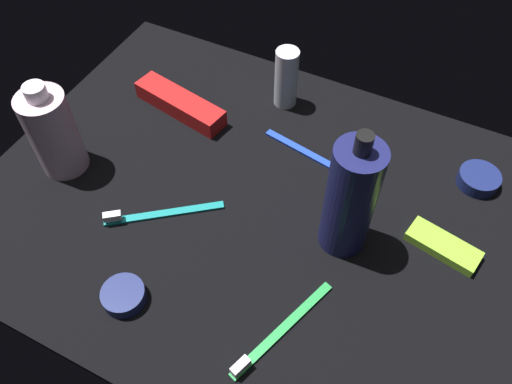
{
  "coord_description": "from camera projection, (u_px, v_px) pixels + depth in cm",
  "views": [
    {
      "loc": [
        -20.94,
        41.88,
        63.86
      ],
      "look_at": [
        0.0,
        0.0,
        3.0
      ],
      "focal_mm": 36.25,
      "sensor_mm": 36.0,
      "label": 1
    }
  ],
  "objects": [
    {
      "name": "snack_bar_lime",
      "position": [
        443.0,
        246.0,
        0.74
      ],
      "size": [
        10.99,
        6.0,
        1.5
      ],
      "primitive_type": "cube",
      "rotation": [
        0.0,
        0.0,
        -0.2
      ],
      "color": "#8CD133",
      "rests_on": "ground_plane"
    },
    {
      "name": "toothbrush_blue",
      "position": [
        318.0,
        157.0,
        0.84
      ],
      "size": [
        17.92,
        4.44,
        2.1
      ],
      "color": "blue",
      "rests_on": "ground_plane"
    },
    {
      "name": "lotion_bottle",
      "position": [
        351.0,
        197.0,
        0.68
      ],
      "size": [
        6.78,
        6.78,
        21.59
      ],
      "color": "navy",
      "rests_on": "ground_plane"
    },
    {
      "name": "cream_tin_right",
      "position": [
        124.0,
        296.0,
        0.69
      ],
      "size": [
        5.85,
        5.85,
        2.09
      ],
      "primitive_type": "cylinder",
      "color": "navy",
      "rests_on": "ground_plane"
    },
    {
      "name": "deodorant_stick",
      "position": [
        286.0,
        78.0,
        0.89
      ],
      "size": [
        4.02,
        4.02,
        10.99
      ],
      "primitive_type": "cylinder",
      "color": "silver",
      "rests_on": "ground_plane"
    },
    {
      "name": "ground_plane",
      "position": [
        256.0,
        206.0,
        0.8
      ],
      "size": [
        84.0,
        64.0,
        1.2
      ],
      "primitive_type": "cube",
      "color": "black"
    },
    {
      "name": "toothbrush_teal",
      "position": [
        157.0,
        213.0,
        0.77
      ],
      "size": [
        15.07,
        11.83,
        2.1
      ],
      "color": "teal",
      "rests_on": "ground_plane"
    },
    {
      "name": "cream_tin_left",
      "position": [
        479.0,
        179.0,
        0.81
      ],
      "size": [
        6.43,
        6.43,
        2.14
      ],
      "primitive_type": "cylinder",
      "color": "navy",
      "rests_on": "ground_plane"
    },
    {
      "name": "bodywash_bottle",
      "position": [
        53.0,
        132.0,
        0.78
      ],
      "size": [
        7.27,
        7.27,
        16.38
      ],
      "color": "silver",
      "rests_on": "ground_plane"
    },
    {
      "name": "toothbrush_green",
      "position": [
        277.0,
        334.0,
        0.66
      ],
      "size": [
        7.05,
        17.39,
        2.1
      ],
      "color": "green",
      "rests_on": "ground_plane"
    },
    {
      "name": "toothpaste_box_red",
      "position": [
        180.0,
        104.0,
        0.9
      ],
      "size": [
        18.11,
        7.61,
        3.2
      ],
      "primitive_type": "cube",
      "rotation": [
        0.0,
        0.0,
        -0.19
      ],
      "color": "red",
      "rests_on": "ground_plane"
    }
  ]
}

